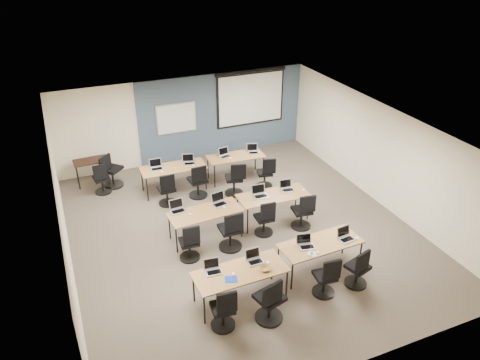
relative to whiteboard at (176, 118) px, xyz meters
name	(u,v)px	position (x,y,z in m)	size (l,w,h in m)	color
floor	(241,230)	(0.30, -4.43, -1.45)	(8.00, 9.00, 0.02)	#6B6354
ceiling	(241,129)	(0.30, -4.43, 1.25)	(8.00, 9.00, 0.02)	white
wall_back	(185,119)	(0.30, 0.07, -0.10)	(8.00, 0.04, 2.70)	beige
wall_front	(353,309)	(0.30, -8.93, -0.10)	(8.00, 0.04, 2.70)	beige
wall_left	(62,219)	(-3.70, -4.43, -0.10)	(0.04, 9.00, 2.70)	beige
wall_right	(380,155)	(4.30, -4.43, -0.10)	(0.04, 9.00, 2.70)	beige
blue_accent_panel	(223,114)	(1.55, 0.04, -0.10)	(5.50, 0.04, 2.70)	#3D5977
whiteboard	(176,118)	(0.00, 0.00, 0.00)	(1.28, 0.03, 0.98)	#B7BBBE
projector_screen	(251,95)	(2.50, -0.02, 0.44)	(2.40, 0.10, 1.82)	black
training_table_front_left	(240,273)	(-0.68, -6.69, -0.76)	(1.85, 0.77, 0.73)	#A76332
training_table_front_right	(320,245)	(1.26, -6.50, -0.77)	(1.79, 0.75, 0.73)	#986127
training_table_mid_left	(205,213)	(-0.60, -4.37, -0.77)	(1.74, 0.73, 0.73)	brown
training_table_mid_right	(273,197)	(1.24, -4.29, -0.76)	(1.81, 0.75, 0.73)	brown
training_table_back_left	(173,169)	(-0.65, -1.80, -0.76)	(1.81, 0.75, 0.73)	olive
training_table_back_right	(236,158)	(1.24, -1.81, -0.77)	(1.67, 0.69, 0.73)	#9F653A
laptop_0	(213,269)	(-1.17, -6.48, -0.66)	(0.32, 0.27, 0.24)	silver
mouse_0	(233,274)	(-0.84, -6.73, -0.71)	(0.05, 0.09, 0.03)	white
task_chair_0	(224,312)	(-1.25, -7.27, -1.06)	(0.47, 0.47, 0.95)	black
laptop_1	(254,258)	(-0.30, -6.50, -0.66)	(0.32, 0.27, 0.24)	#BBBBC2
mouse_1	(268,262)	(-0.07, -6.67, -0.71)	(0.06, 0.10, 0.04)	white
task_chair_1	(270,303)	(-0.39, -7.43, -1.03)	(0.55, 0.55, 1.02)	black
laptop_2	(306,244)	(0.90, -6.47, -0.66)	(0.33, 0.28, 0.25)	#B2B2B3
mouse_2	(318,252)	(1.02, -6.77, -0.71)	(0.06, 0.09, 0.03)	white
task_chair_2	(326,280)	(0.97, -7.22, -1.06)	(0.46, 0.46, 0.95)	black
laptop_3	(345,236)	(1.83, -6.56, -0.66)	(0.33, 0.28, 0.25)	silver
mouse_3	(357,238)	(2.06, -6.67, -0.71)	(0.06, 0.10, 0.04)	white
task_chair_3	(358,271)	(1.73, -7.25, -1.06)	(0.48, 0.47, 0.96)	black
laptop_4	(177,208)	(-1.18, -4.06, -0.66)	(0.35, 0.29, 0.26)	silver
mouse_4	(190,214)	(-0.96, -4.35, -0.71)	(0.06, 0.09, 0.03)	white
task_chair_4	(190,245)	(-1.20, -5.05, -1.06)	(0.47, 0.47, 0.95)	black
laptop_5	(219,201)	(-0.16, -4.14, -0.65)	(0.35, 0.30, 0.27)	#B8B8B8
mouse_5	(224,207)	(-0.12, -4.36, -0.71)	(0.06, 0.10, 0.03)	white
task_chair_5	(231,233)	(-0.21, -5.02, -1.02)	(0.55, 0.55, 1.03)	black
laptop_6	(260,193)	(0.91, -4.18, -0.65)	(0.36, 0.30, 0.27)	#BDBDBD
mouse_6	(269,197)	(1.06, -4.37, -0.71)	(0.06, 0.10, 0.04)	white
task_chair_6	(265,221)	(0.77, -4.80, -1.06)	(0.46, 0.46, 0.95)	black
laptop_7	(287,187)	(1.68, -4.17, -0.66)	(0.33, 0.28, 0.25)	#BBBBBB
mouse_7	(304,190)	(2.05, -4.37, -0.71)	(0.06, 0.09, 0.03)	white
task_chair_7	(303,214)	(1.75, -4.91, -1.05)	(0.50, 0.50, 0.98)	black
laptop_8	(156,166)	(-1.11, -1.70, -0.66)	(0.34, 0.29, 0.26)	#B5B5C2
mouse_8	(162,172)	(-1.02, -1.97, -0.71)	(0.06, 0.10, 0.04)	white
task_chair_8	(167,192)	(-1.05, -2.52, -1.05)	(0.48, 0.48, 0.96)	black
laptop_9	(189,161)	(-0.17, -1.73, -0.66)	(0.33, 0.28, 0.25)	silver
mouse_9	(193,165)	(-0.10, -1.91, -0.71)	(0.06, 0.10, 0.03)	white
task_chair_9	(198,184)	(-0.15, -2.44, -1.03)	(0.53, 0.53, 1.01)	black
laptop_10	(225,154)	(0.93, -1.70, -0.66)	(0.33, 0.28, 0.25)	silver
mouse_10	(230,158)	(1.04, -1.89, -0.71)	(0.06, 0.09, 0.03)	white
task_chair_10	(235,181)	(0.84, -2.71, -1.04)	(0.52, 0.51, 0.99)	black
laptop_11	(253,150)	(1.81, -1.77, -0.66)	(0.33, 0.28, 0.25)	#BCBCBC
mouse_11	(259,153)	(1.94, -1.88, -0.71)	(0.06, 0.10, 0.04)	white
task_chair_11	(266,175)	(1.81, -2.67, -1.06)	(0.47, 0.46, 0.95)	black
blue_mousepad	(231,279)	(-0.94, -6.85, -0.72)	(0.24, 0.20, 0.01)	#12309F
snack_bowl	(265,269)	(-0.21, -6.84, -0.69)	(0.21, 0.21, 0.05)	brown
snack_plate	(312,254)	(0.89, -6.77, -0.71)	(0.19, 0.19, 0.01)	white
coffee_cup	(312,253)	(0.87, -6.77, -0.67)	(0.07, 0.07, 0.07)	white
utility_table	(91,163)	(-2.74, -0.49, -0.79)	(0.95, 0.53, 0.75)	black
spare_chair_a	(111,173)	(-2.27, -0.90, -1.01)	(0.68, 0.57, 1.05)	black
spare_chair_b	(102,181)	(-2.57, -1.19, -1.06)	(0.47, 0.47, 0.95)	black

